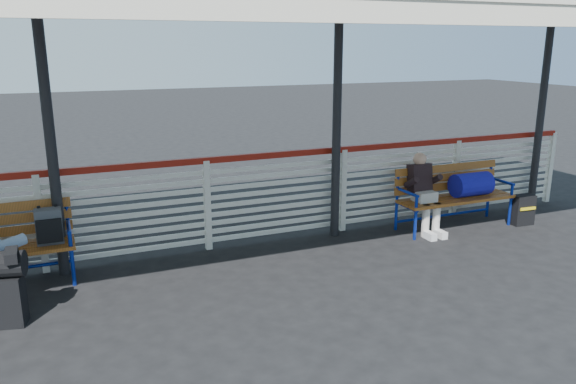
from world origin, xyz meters
name	(u,v)px	position (x,y,z in m)	size (l,w,h in m)	color
ground	(258,309)	(0.00, 0.00, 0.00)	(60.00, 60.00, 0.00)	black
fence	(207,201)	(0.00, 1.90, 0.66)	(12.08, 0.08, 1.24)	silver
canopy	(225,4)	(0.00, 0.87, 3.04)	(12.60, 3.60, 3.16)	silver
luggage_stack	(2,286)	(-2.36, 0.62, 0.41)	(0.50, 0.35, 0.75)	black
bench_left	(1,237)	(-2.41, 1.63, 0.58)	(1.80, 0.56, 0.92)	#B05C22
bench_right	(462,187)	(3.71, 1.39, 0.60)	(1.80, 0.56, 0.92)	#B05C22
companion_person	(424,192)	(3.03, 1.38, 0.60)	(0.32, 0.66, 1.15)	beige
suitcase_side	(523,210)	(4.63, 1.08, 0.23)	(0.34, 0.22, 0.45)	black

